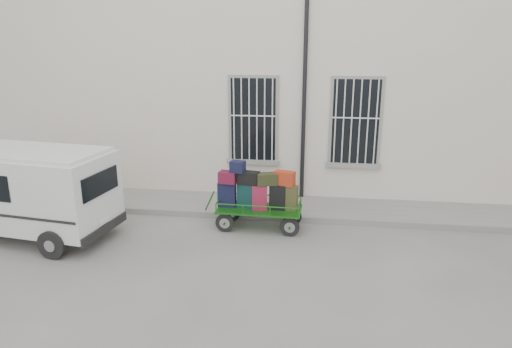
% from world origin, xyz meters
% --- Properties ---
extents(ground, '(80.00, 80.00, 0.00)m').
position_xyz_m(ground, '(0.00, 0.00, 0.00)').
color(ground, '#63635E').
rests_on(ground, ground).
extents(building, '(24.00, 5.15, 6.00)m').
position_xyz_m(building, '(0.00, 5.50, 3.00)').
color(building, beige).
rests_on(building, ground).
extents(sidewalk, '(24.00, 1.70, 0.15)m').
position_xyz_m(sidewalk, '(0.00, 2.20, 0.07)').
color(sidewalk, slate).
rests_on(sidewalk, ground).
extents(luggage_cart, '(2.31, 0.95, 1.63)m').
position_xyz_m(luggage_cart, '(0.00, 0.88, 0.82)').
color(luggage_cart, black).
rests_on(luggage_cart, ground).
extents(van, '(4.19, 2.23, 2.02)m').
position_xyz_m(van, '(-5.09, -0.26, 1.16)').
color(van, silver).
rests_on(van, ground).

